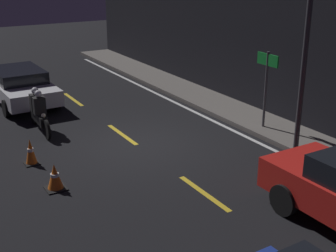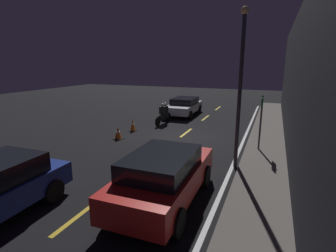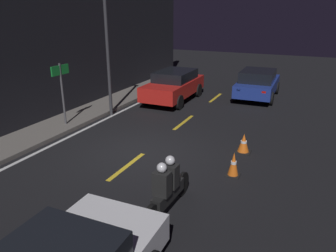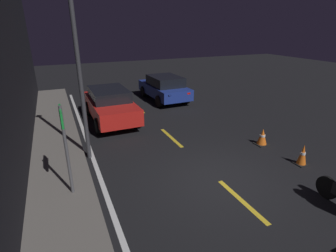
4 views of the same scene
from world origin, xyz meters
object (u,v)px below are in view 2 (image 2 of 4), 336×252
Objects in this scene: motorcycle at (164,114)px; sedan_white at (184,106)px; traffic_cone_near at (133,125)px; traffic_cone_mid at (118,133)px; taxi_red at (164,175)px; shop_sign at (261,112)px; street_lamp at (240,82)px.

sedan_white is at bearing 177.12° from motorcycle.
sedan_white is 5.97m from traffic_cone_near.
traffic_cone_near reaches higher than traffic_cone_mid.
taxi_red reaches higher than traffic_cone_mid.
shop_sign reaches higher than traffic_cone_near.
shop_sign is at bearing 80.58° from traffic_cone_near.
traffic_cone_mid is 0.27× the size of shop_sign.
shop_sign reaches higher than sedan_white.
traffic_cone_near is at bearing -117.47° from street_lamp.
traffic_cone_mid is 0.11× the size of street_lamp.
motorcycle is 0.94× the size of shop_sign.
motorcycle reaches higher than sedan_white.
street_lamp is (-3.47, 1.52, 2.41)m from taxi_red.
sedan_white is 1.00× the size of taxi_red.
street_lamp reaches higher than taxi_red.
sedan_white is 1.82× the size of shop_sign.
shop_sign is (7.01, 5.88, 1.13)m from sedan_white.
taxi_red is 1.83× the size of shop_sign.
motorcycle is 8.32m from street_lamp.
traffic_cone_mid is at bearing -104.05° from street_lamp.
taxi_red is 6.17× the size of traffic_cone_near.
traffic_cone_near is at bearing -12.88° from sedan_white.
shop_sign is 2.65m from street_lamp.
shop_sign reaches higher than taxi_red.
traffic_cone_near is at bearing -176.61° from traffic_cone_mid.
taxi_red is at bearing 24.68° from motorcycle.
taxi_red reaches higher than motorcycle.
sedan_white is at bearing -150.56° from street_lamp.
taxi_red is 8.34m from traffic_cone_near.
motorcycle is (-9.21, -3.91, -0.18)m from taxi_red.
shop_sign is at bearing -22.43° from taxi_red.
motorcycle is at bearing -120.37° from shop_sign.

